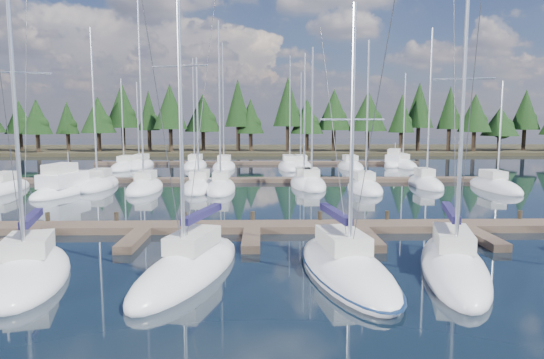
{
  "coord_description": "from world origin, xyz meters",
  "views": [
    {
      "loc": [
        0.51,
        -9.15,
        6.25
      ],
      "look_at": [
        1.22,
        22.0,
        2.44
      ],
      "focal_mm": 32.0,
      "sensor_mm": 36.0,
      "label": 1
    }
  ],
  "objects_px": {
    "main_dock": "(252,229)",
    "front_sailboat_2": "(28,273)",
    "front_sailboat_4": "(345,268)",
    "motor_yacht_left": "(64,188)",
    "front_sailboat_5": "(453,265)",
    "motor_yacht_right": "(394,163)",
    "front_sailboat_3": "(189,268)"
  },
  "relations": [
    {
      "from": "front_sailboat_5",
      "to": "main_dock",
      "type": "bearing_deg",
      "value": 139.35
    },
    {
      "from": "front_sailboat_4",
      "to": "motor_yacht_left",
      "type": "relative_size",
      "value": 1.27
    },
    {
      "from": "front_sailboat_2",
      "to": "front_sailboat_5",
      "type": "bearing_deg",
      "value": 2.15
    },
    {
      "from": "main_dock",
      "to": "front_sailboat_2",
      "type": "height_order",
      "value": "front_sailboat_2"
    },
    {
      "from": "front_sailboat_2",
      "to": "motor_yacht_right",
      "type": "distance_m",
      "value": 55.14
    },
    {
      "from": "main_dock",
      "to": "front_sailboat_3",
      "type": "xyz_separation_m",
      "value": [
        -2.42,
        -7.34,
        0.1
      ]
    },
    {
      "from": "main_dock",
      "to": "front_sailboat_4",
      "type": "distance_m",
      "value": 8.43
    },
    {
      "from": "front_sailboat_3",
      "to": "front_sailboat_5",
      "type": "relative_size",
      "value": 1.06
    },
    {
      "from": "main_dock",
      "to": "motor_yacht_right",
      "type": "bearing_deg",
      "value": 64.61
    },
    {
      "from": "front_sailboat_2",
      "to": "front_sailboat_5",
      "type": "distance_m",
      "value": 17.11
    },
    {
      "from": "front_sailboat_5",
      "to": "motor_yacht_left",
      "type": "relative_size",
      "value": 1.59
    },
    {
      "from": "motor_yacht_left",
      "to": "motor_yacht_right",
      "type": "distance_m",
      "value": 43.21
    },
    {
      "from": "main_dock",
      "to": "front_sailboat_5",
      "type": "distance_m",
      "value": 11.14
    },
    {
      "from": "main_dock",
      "to": "front_sailboat_5",
      "type": "relative_size",
      "value": 3.09
    },
    {
      "from": "front_sailboat_4",
      "to": "motor_yacht_left",
      "type": "bearing_deg",
      "value": 132.2
    },
    {
      "from": "motor_yacht_left",
      "to": "front_sailboat_5",
      "type": "bearing_deg",
      "value": -41.81
    },
    {
      "from": "front_sailboat_3",
      "to": "front_sailboat_4",
      "type": "bearing_deg",
      "value": -1.09
    },
    {
      "from": "motor_yacht_left",
      "to": "motor_yacht_right",
      "type": "relative_size",
      "value": 1.1
    },
    {
      "from": "front_sailboat_4",
      "to": "motor_yacht_right",
      "type": "bearing_deg",
      "value": 72.43
    },
    {
      "from": "front_sailboat_3",
      "to": "front_sailboat_5",
      "type": "xyz_separation_m",
      "value": [
        10.87,
        0.08,
        -0.01
      ]
    },
    {
      "from": "front_sailboat_3",
      "to": "motor_yacht_right",
      "type": "bearing_deg",
      "value": 65.67
    },
    {
      "from": "front_sailboat_4",
      "to": "front_sailboat_5",
      "type": "height_order",
      "value": "front_sailboat_5"
    },
    {
      "from": "main_dock",
      "to": "front_sailboat_2",
      "type": "distance_m",
      "value": 11.71
    },
    {
      "from": "front_sailboat_4",
      "to": "motor_yacht_right",
      "type": "height_order",
      "value": "front_sailboat_4"
    },
    {
      "from": "front_sailboat_4",
      "to": "motor_yacht_right",
      "type": "xyz_separation_m",
      "value": [
        14.99,
        47.31,
        0.17
      ]
    },
    {
      "from": "front_sailboat_2",
      "to": "front_sailboat_3",
      "type": "height_order",
      "value": "front_sailboat_3"
    },
    {
      "from": "front_sailboat_3",
      "to": "motor_yacht_left",
      "type": "bearing_deg",
      "value": 122.09
    },
    {
      "from": "front_sailboat_4",
      "to": "front_sailboat_5",
      "type": "distance_m",
      "value": 4.52
    },
    {
      "from": "motor_yacht_left",
      "to": "main_dock",
      "type": "bearing_deg",
      "value": -42.39
    },
    {
      "from": "main_dock",
      "to": "motor_yacht_left",
      "type": "relative_size",
      "value": 4.91
    },
    {
      "from": "front_sailboat_4",
      "to": "motor_yacht_right",
      "type": "relative_size",
      "value": 1.4
    },
    {
      "from": "front_sailboat_2",
      "to": "motor_yacht_left",
      "type": "height_order",
      "value": "front_sailboat_2"
    }
  ]
}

